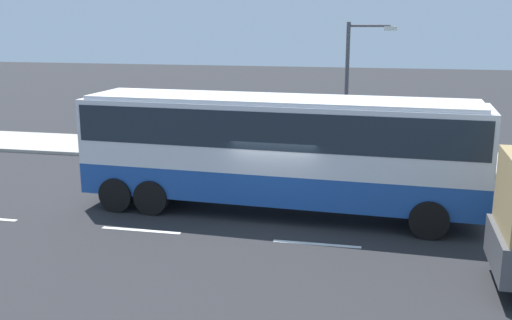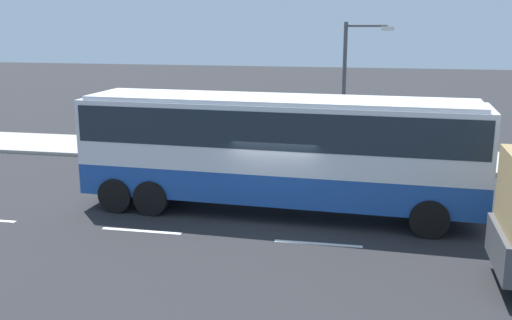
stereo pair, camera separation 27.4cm
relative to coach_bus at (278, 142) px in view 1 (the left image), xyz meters
name	(u,v)px [view 1 (the left image)]	position (x,y,z in m)	size (l,w,h in m)	color
ground_plane	(278,217)	(0.09, -0.46, -2.26)	(120.00, 120.00, 0.00)	#28282B
sidewalk_curb	(311,155)	(0.09, 8.01, -2.19)	(80.00, 4.00, 0.15)	#A8A399
coach_bus	(278,142)	(0.00, 0.00, 0.00)	(12.44, 3.16, 3.66)	#1E4C9E
pedestrian_near_curb	(443,142)	(5.59, 7.35, -1.21)	(0.32, 0.32, 1.58)	black
street_lamp	(353,81)	(1.87, 6.65, 1.26)	(1.95, 0.24, 5.71)	#47474C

